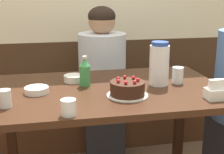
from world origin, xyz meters
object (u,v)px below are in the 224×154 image
object	(u,v)px
bowl_rice_small	(74,78)
glass_tumbler_short	(178,75)
soju_bottle	(85,72)
water_pitcher	(159,64)
bench_seat	(91,118)
birthday_cake	(127,89)
glass_shot_small	(5,99)
napkin_holder	(217,92)
person_teal_shirt	(102,82)
glass_water_tall	(69,107)
bowl_soup_white	(37,90)

from	to	relation	value
bowl_rice_small	glass_tumbler_short	world-z (taller)	glass_tumbler_short
soju_bottle	bowl_rice_small	size ratio (longest dim) A/B	1.47
water_pitcher	bowl_rice_small	distance (m)	0.52
bench_seat	glass_tumbler_short	xyz separation A→B (m)	(0.42, -0.81, 0.58)
bench_seat	water_pitcher	xyz separation A→B (m)	(0.30, -0.82, 0.66)
birthday_cake	glass_tumbler_short	bearing A→B (deg)	25.56
glass_shot_small	napkin_holder	bearing A→B (deg)	-5.05
water_pitcher	person_teal_shirt	bearing A→B (deg)	108.88
birthday_cake	water_pitcher	bearing A→B (deg)	35.26
bench_seat	glass_shot_small	size ratio (longest dim) A/B	26.43
soju_bottle	glass_tumbler_short	size ratio (longest dim) A/B	1.80
glass_tumbler_short	glass_shot_small	distance (m)	0.99
bench_seat	glass_water_tall	bearing A→B (deg)	-101.88
bowl_rice_small	glass_water_tall	size ratio (longest dim) A/B	1.61
birthday_cake	glass_shot_small	world-z (taller)	birthday_cake
napkin_holder	birthday_cake	bearing A→B (deg)	162.32
bench_seat	bowl_soup_white	size ratio (longest dim) A/B	17.51
bowl_rice_small	person_teal_shirt	distance (m)	0.60
birthday_cake	person_teal_shirt	xyz separation A→B (m)	(0.00, 0.83, -0.20)
glass_tumbler_short	bowl_soup_white	bearing A→B (deg)	-177.91
soju_bottle	glass_shot_small	world-z (taller)	soju_bottle
glass_tumbler_short	napkin_holder	bearing A→B (deg)	-74.84
soju_bottle	person_teal_shirt	distance (m)	0.68
soju_bottle	glass_water_tall	world-z (taller)	soju_bottle
soju_bottle	napkin_holder	size ratio (longest dim) A/B	1.60
person_teal_shirt	water_pitcher	bearing A→B (deg)	18.88
napkin_holder	glass_tumbler_short	world-z (taller)	napkin_holder
bench_seat	birthday_cake	distance (m)	1.14
bench_seat	birthday_cake	size ratio (longest dim) A/B	10.32
glass_tumbler_short	birthday_cake	bearing A→B (deg)	-154.44
glass_water_tall	glass_tumbler_short	bearing A→B (deg)	29.14
birthday_cake	glass_water_tall	distance (m)	0.38
bowl_soup_white	soju_bottle	bearing A→B (deg)	17.92
napkin_holder	bowl_rice_small	size ratio (longest dim) A/B	0.92
soju_bottle	bowl_soup_white	xyz separation A→B (m)	(-0.27, -0.09, -0.07)
bowl_soup_white	bowl_rice_small	distance (m)	0.28
soju_bottle	glass_tumbler_short	bearing A→B (deg)	-6.10
person_teal_shirt	glass_water_tall	bearing A→B (deg)	-17.46
soju_bottle	bowl_soup_white	world-z (taller)	soju_bottle
birthday_cake	napkin_holder	world-z (taller)	napkin_holder
glass_water_tall	glass_tumbler_short	distance (m)	0.77
napkin_holder	glass_shot_small	size ratio (longest dim) A/B	1.28
bowl_rice_small	glass_tumbler_short	bearing A→B (deg)	-13.98
bench_seat	glass_tumbler_short	bearing A→B (deg)	-62.51
water_pitcher	soju_bottle	world-z (taller)	water_pitcher
water_pitcher	soju_bottle	xyz separation A→B (m)	(-0.43, 0.06, -0.04)
napkin_holder	bowl_soup_white	world-z (taller)	napkin_holder
birthday_cake	water_pitcher	size ratio (longest dim) A/B	0.86
napkin_holder	glass_water_tall	xyz separation A→B (m)	(-0.76, -0.07, -0.00)
napkin_holder	glass_water_tall	bearing A→B (deg)	-174.83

